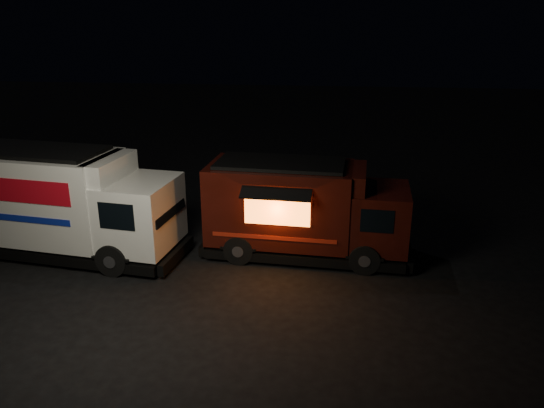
{
  "coord_description": "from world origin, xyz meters",
  "views": [
    {
      "loc": [
        3.72,
        -12.62,
        6.51
      ],
      "look_at": [
        2.01,
        2.0,
        1.25
      ],
      "focal_mm": 35.0,
      "sensor_mm": 36.0,
      "label": 1
    }
  ],
  "objects": [
    {
      "name": "ground",
      "position": [
        0.0,
        0.0,
        0.0
      ],
      "size": [
        80.0,
        80.0,
        0.0
      ],
      "primitive_type": "plane",
      "color": "black",
      "rests_on": "ground"
    },
    {
      "name": "white_truck",
      "position": [
        -3.69,
        0.66,
        1.52
      ],
      "size": [
        6.94,
        3.1,
        3.04
      ],
      "primitive_type": null,
      "rotation": [
        0.0,
        0.0,
        -0.12
      ],
      "color": "silver",
      "rests_on": "ground"
    },
    {
      "name": "red_truck",
      "position": [
        3.08,
        1.33,
        1.36
      ],
      "size": [
        5.97,
        2.51,
        2.72
      ],
      "primitive_type": null,
      "rotation": [
        0.0,
        0.0,
        -0.06
      ],
      "color": "black",
      "rests_on": "ground"
    }
  ]
}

